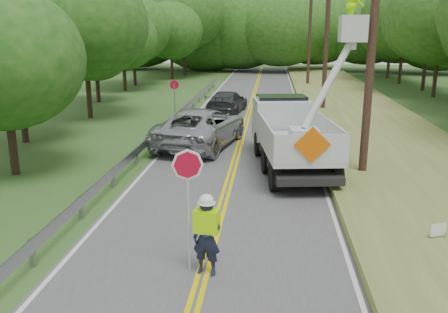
{
  "coord_description": "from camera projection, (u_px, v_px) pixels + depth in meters",
  "views": [
    {
      "loc": [
        1.47,
        -8.94,
        5.51
      ],
      "look_at": [
        0.0,
        6.0,
        1.5
      ],
      "focal_mm": 38.5,
      "sensor_mm": 36.0,
      "label": 1
    }
  ],
  "objects": [
    {
      "name": "bucket_truck",
      "position": [
        291.0,
        126.0,
        19.94
      ],
      "size": [
        4.13,
        7.65,
        7.15
      ],
      "color": "black",
      "rests_on": "road"
    },
    {
      "name": "tall_grass_verge",
      "position": [
        388.0,
        145.0,
        22.91
      ],
      "size": [
        7.0,
        96.0,
        0.3
      ],
      "primitive_type": "cube",
      "color": "#5D6B2E",
      "rests_on": "ground"
    },
    {
      "name": "utility_poles",
      "position": [
        342.0,
        33.0,
        24.68
      ],
      "size": [
        1.6,
        43.3,
        10.0
      ],
      "color": "black",
      "rests_on": "ground"
    },
    {
      "name": "suv_darkgrey",
      "position": [
        227.0,
        102.0,
        32.12
      ],
      "size": [
        2.67,
        5.24,
        1.46
      ],
      "primitive_type": "imported",
      "rotation": [
        0.0,
        0.0,
        3.01
      ],
      "color": "#323639",
      "rests_on": "road"
    },
    {
      "name": "ground",
      "position": [
        196.0,
        298.0,
        10.16
      ],
      "size": [
        140.0,
        140.0,
        0.0
      ],
      "primitive_type": "plane",
      "color": "#2F561F",
      "rests_on": "ground"
    },
    {
      "name": "yard_sign",
      "position": [
        438.0,
        231.0,
        12.31
      ],
      "size": [
        0.44,
        0.21,
        0.68
      ],
      "color": "white",
      "rests_on": "ground"
    },
    {
      "name": "suv_silver",
      "position": [
        201.0,
        127.0,
        23.02
      ],
      "size": [
        4.27,
        7.07,
        1.84
      ],
      "primitive_type": "imported",
      "rotation": [
        0.0,
        0.0,
        2.95
      ],
      "color": "#ADAEB4",
      "rests_on": "road"
    },
    {
      "name": "treeline_left",
      "position": [
        134.0,
        26.0,
        40.13
      ],
      "size": [
        11.62,
        56.28,
        11.55
      ],
      "color": "#332319",
      "rests_on": "ground"
    },
    {
      "name": "road",
      "position": [
        240.0,
        144.0,
        23.61
      ],
      "size": [
        7.2,
        96.0,
        0.03
      ],
      "color": "#4C4C4E",
      "rests_on": "ground"
    },
    {
      "name": "guardrail",
      "position": [
        163.0,
        128.0,
        24.73
      ],
      "size": [
        0.18,
        48.0,
        0.77
      ],
      "color": "gray",
      "rests_on": "ground"
    },
    {
      "name": "stop_sign_permanent",
      "position": [
        175.0,
        95.0,
        28.07
      ],
      "size": [
        0.53,
        0.23,
        2.62
      ],
      "color": "gray",
      "rests_on": "ground"
    },
    {
      "name": "treeline_horizon",
      "position": [
        264.0,
        29.0,
        62.78
      ],
      "size": [
        55.45,
        14.28,
        11.2
      ],
      "color": "#194D11",
      "rests_on": "ground"
    },
    {
      "name": "flagger",
      "position": [
        206.0,
        232.0,
        10.86
      ],
      "size": [
        1.15,
        0.54,
        2.93
      ],
      "color": "#191E33",
      "rests_on": "road"
    }
  ]
}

